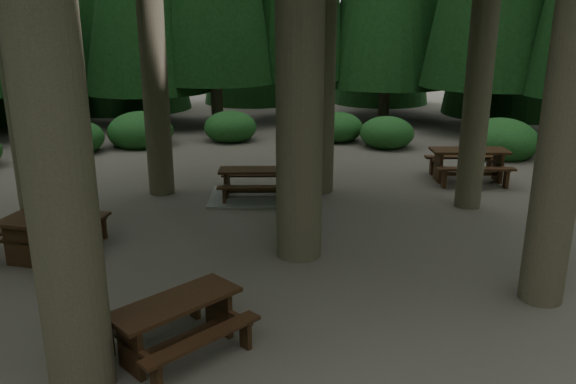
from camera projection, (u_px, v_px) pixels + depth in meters
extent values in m
plane|color=#575047|center=(260.00, 263.00, 10.22)|extent=(80.00, 80.00, 0.00)
cube|color=#311D0E|center=(45.00, 210.00, 10.57)|extent=(1.60, 2.08, 0.07)
cube|color=#311D0E|center=(18.00, 223.00, 10.81)|extent=(1.17, 1.85, 0.05)
cube|color=#311D0E|center=(77.00, 229.00, 10.52)|extent=(1.17, 1.85, 0.05)
cube|color=#311D0E|center=(20.00, 246.00, 9.97)|extent=(0.57, 0.36, 0.78)
cube|color=#311D0E|center=(19.00, 242.00, 9.95)|extent=(1.42, 0.83, 0.07)
cube|color=#311D0E|center=(72.00, 218.00, 11.42)|extent=(0.57, 0.36, 0.78)
cube|color=#311D0E|center=(72.00, 215.00, 11.40)|extent=(1.42, 0.83, 0.07)
cube|color=#311D0E|center=(49.00, 240.00, 10.75)|extent=(0.85, 1.47, 0.09)
cube|color=gray|center=(254.00, 196.00, 14.06)|extent=(2.54, 2.26, 0.05)
cube|color=#311D0E|center=(253.00, 170.00, 13.86)|extent=(1.81, 1.05, 0.06)
cube|color=#311D0E|center=(254.00, 175.00, 14.49)|extent=(1.70, 0.64, 0.05)
cube|color=#311D0E|center=(252.00, 188.00, 13.40)|extent=(1.70, 0.64, 0.05)
cube|color=#311D0E|center=(226.00, 185.00, 13.96)|extent=(0.20, 0.52, 0.68)
cube|color=#311D0E|center=(226.00, 182.00, 13.94)|extent=(0.40, 1.34, 0.06)
cube|color=#311D0E|center=(281.00, 184.00, 13.98)|extent=(0.20, 0.52, 0.68)
cube|color=#311D0E|center=(281.00, 182.00, 13.96)|extent=(0.40, 1.34, 0.06)
cube|color=#311D0E|center=(254.00, 191.00, 14.02)|extent=(1.39, 0.41, 0.08)
cube|color=#311D0E|center=(469.00, 151.00, 15.31)|extent=(2.19, 1.31, 0.07)
cube|color=#311D0E|center=(461.00, 157.00, 16.06)|extent=(2.05, 0.82, 0.06)
cube|color=#311D0E|center=(476.00, 169.00, 14.76)|extent=(2.05, 0.82, 0.06)
cube|color=#311D0E|center=(438.00, 166.00, 15.45)|extent=(0.25, 0.63, 0.82)
cube|color=#311D0E|center=(438.00, 164.00, 15.43)|extent=(0.52, 1.62, 0.07)
cube|color=#311D0E|center=(498.00, 166.00, 15.43)|extent=(0.25, 0.63, 0.82)
cube|color=#311D0E|center=(498.00, 164.00, 15.41)|extent=(0.52, 1.62, 0.07)
cube|color=#311D0E|center=(467.00, 174.00, 15.50)|extent=(1.67, 0.54, 0.09)
cube|color=#311D0E|center=(176.00, 302.00, 7.26)|extent=(1.82, 1.44, 0.06)
cube|color=#311D0E|center=(153.00, 307.00, 7.73)|extent=(1.61, 1.07, 0.05)
cube|color=#311D0E|center=(203.00, 339.00, 6.95)|extent=(1.61, 1.07, 0.05)
cube|color=#311D0E|center=(130.00, 348.00, 6.90)|extent=(0.33, 0.49, 0.69)
cube|color=#311D0E|center=(130.00, 344.00, 6.89)|extent=(0.76, 1.24, 0.06)
cube|color=#311D0E|center=(219.00, 310.00, 7.83)|extent=(0.33, 0.49, 0.69)
cube|color=#311D0E|center=(218.00, 306.00, 7.82)|extent=(0.76, 1.24, 0.06)
cube|color=#311D0E|center=(178.00, 339.00, 7.42)|extent=(1.28, 0.78, 0.08)
ellipsoid|color=#20511B|center=(500.00, 144.00, 18.39)|extent=(2.42, 2.42, 1.49)
ellipsoid|color=#20511B|center=(387.00, 136.00, 19.73)|extent=(1.90, 1.90, 1.17)
ellipsoid|color=#20511B|center=(338.00, 130.00, 20.78)|extent=(1.84, 1.84, 1.13)
ellipsoid|color=#20511B|center=(230.00, 130.00, 20.84)|extent=(1.95, 1.95, 1.20)
ellipsoid|color=#20511B|center=(141.00, 134.00, 20.01)|extent=(2.31, 2.31, 1.42)
ellipsoid|color=#20511B|center=(75.00, 141.00, 18.88)|extent=(1.93, 1.93, 1.19)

